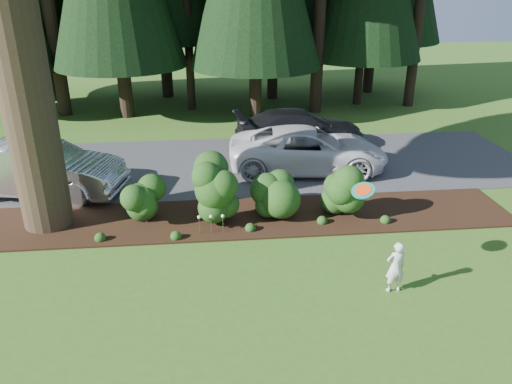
{
  "coord_description": "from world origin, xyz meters",
  "views": [
    {
      "loc": [
        -0.32,
        -9.0,
        6.15
      ],
      "look_at": [
        0.82,
        2.06,
        1.3
      ],
      "focal_mm": 35.0,
      "sensor_mm": 36.0,
      "label": 1
    }
  ],
  "objects_px": {
    "car_silver_wagon": "(39,169)",
    "car_dark_suv": "(300,129)",
    "child": "(396,267)",
    "frisbee": "(363,190)",
    "car_white_suv": "(308,150)"
  },
  "relations": [
    {
      "from": "frisbee",
      "to": "child",
      "type": "bearing_deg",
      "value": -23.47
    },
    {
      "from": "car_silver_wagon",
      "to": "frisbee",
      "type": "height_order",
      "value": "frisbee"
    },
    {
      "from": "car_white_suv",
      "to": "child",
      "type": "height_order",
      "value": "car_white_suv"
    },
    {
      "from": "child",
      "to": "frisbee",
      "type": "bearing_deg",
      "value": -28.62
    },
    {
      "from": "child",
      "to": "car_dark_suv",
      "type": "bearing_deg",
      "value": -93.72
    },
    {
      "from": "car_silver_wagon",
      "to": "frisbee",
      "type": "xyz_separation_m",
      "value": [
        8.08,
        -5.63,
        1.36
      ]
    },
    {
      "from": "car_silver_wagon",
      "to": "car_white_suv",
      "type": "distance_m",
      "value": 8.48
    },
    {
      "from": "car_silver_wagon",
      "to": "car_white_suv",
      "type": "height_order",
      "value": "car_silver_wagon"
    },
    {
      "from": "car_dark_suv",
      "to": "frisbee",
      "type": "xyz_separation_m",
      "value": [
        -0.5,
        -9.32,
        1.46
      ]
    },
    {
      "from": "car_white_suv",
      "to": "car_dark_suv",
      "type": "bearing_deg",
      "value": 1.51
    },
    {
      "from": "car_white_suv",
      "to": "child",
      "type": "relative_size",
      "value": 4.55
    },
    {
      "from": "child",
      "to": "frisbee",
      "type": "xyz_separation_m",
      "value": [
        -0.74,
        0.32,
        1.63
      ]
    },
    {
      "from": "car_white_suv",
      "to": "frisbee",
      "type": "xyz_separation_m",
      "value": [
        -0.31,
        -6.81,
        1.45
      ]
    },
    {
      "from": "car_silver_wagon",
      "to": "car_white_suv",
      "type": "xyz_separation_m",
      "value": [
        8.39,
        1.19,
        -0.09
      ]
    },
    {
      "from": "car_silver_wagon",
      "to": "car_dark_suv",
      "type": "relative_size",
      "value": 1.01
    }
  ]
}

